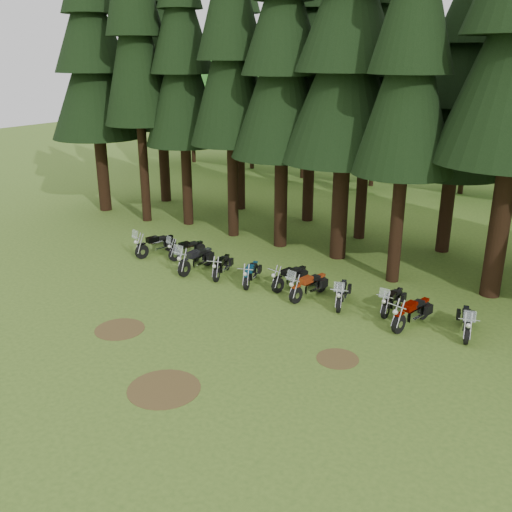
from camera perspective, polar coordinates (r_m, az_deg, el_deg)
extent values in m
plane|color=#426322|center=(20.84, -3.71, -7.34)|extent=(120.00, 120.00, 0.00)
cylinder|color=black|center=(37.17, -15.12, 8.60)|extent=(0.73, 0.73, 5.51)
cone|color=black|center=(36.59, -15.88, 16.72)|extent=(5.49, 5.49, 6.89)
cone|color=black|center=(36.61, -16.38, 21.80)|extent=(4.39, 4.39, 5.82)
cylinder|color=black|center=(34.03, -11.17, 9.02)|extent=(0.52, 0.52, 6.77)
cone|color=black|center=(33.49, -11.94, 19.99)|extent=(3.92, 3.92, 8.47)
cylinder|color=black|center=(33.07, -6.94, 7.84)|extent=(0.58, 0.58, 5.53)
cone|color=black|center=(32.42, -7.33, 17.04)|extent=(4.32, 4.32, 6.91)
cone|color=black|center=(32.44, -7.60, 22.80)|extent=(3.46, 3.46, 5.83)
cylinder|color=black|center=(30.65, -2.34, 7.47)|extent=(0.58, 0.58, 5.99)
cone|color=black|center=(29.97, -2.49, 18.26)|extent=(4.32, 4.32, 7.49)
cylinder|color=black|center=(28.93, 2.51, 6.31)|extent=(0.66, 0.66, 5.57)
cone|color=black|center=(28.19, 2.67, 16.92)|extent=(4.95, 4.95, 6.96)
cone|color=black|center=(28.22, 2.79, 23.59)|extent=(3.96, 3.96, 5.87)
cylinder|color=black|center=(27.43, 8.42, 5.51)|extent=(0.77, 0.77, 5.70)
cone|color=black|center=(26.66, 9.02, 16.96)|extent=(5.81, 5.81, 7.12)
cylinder|color=black|center=(24.92, 13.95, 3.71)|extent=(0.55, 0.55, 5.71)
cone|color=black|center=(24.06, 15.05, 16.34)|extent=(4.15, 4.15, 7.14)
cylinder|color=black|center=(24.52, 23.27, 3.53)|extent=(0.80, 0.80, 6.62)
cylinder|color=black|center=(38.77, -9.19, 9.72)|extent=(0.67, 0.67, 5.87)
cone|color=black|center=(38.23, -9.67, 18.04)|extent=(5.00, 5.00, 7.33)
cone|color=black|center=(38.30, -9.99, 23.21)|extent=(4.00, 4.00, 6.19)
cylinder|color=black|center=(36.24, -1.60, 9.00)|extent=(0.60, 0.60, 5.53)
cone|color=black|center=(35.65, -1.68, 17.40)|extent=(4.52, 4.52, 6.91)
cone|color=black|center=(35.67, -1.73, 22.64)|extent=(3.62, 3.62, 5.83)
cylinder|color=black|center=(33.73, 5.29, 8.15)|extent=(0.65, 0.65, 5.55)
cone|color=black|center=(33.10, 5.59, 17.22)|extent=(4.85, 4.85, 6.94)
cone|color=black|center=(33.13, 5.79, 22.89)|extent=(3.88, 3.88, 5.86)
cylinder|color=black|center=(30.73, 10.55, 6.74)|extent=(0.58, 0.58, 5.52)
cone|color=black|center=(30.03, 11.20, 16.62)|extent=(4.35, 4.35, 6.90)
cone|color=black|center=(30.06, 11.64, 22.82)|extent=(3.48, 3.48, 5.83)
cylinder|color=black|center=(29.70, 18.54, 4.79)|extent=(0.66, 0.66, 4.70)
cone|color=black|center=(28.96, 19.52, 13.41)|extent=(4.94, 4.94, 5.87)
cone|color=black|center=(28.85, 20.17, 18.87)|extent=(3.95, 3.95, 4.96)
cylinder|color=black|center=(53.11, -6.28, 11.09)|extent=(0.36, 0.36, 3.33)
sphere|color=#2B6F26|center=(52.65, -6.47, 15.88)|extent=(7.78, 7.78, 7.78)
sphere|color=#2B6F26|center=(51.17, -5.92, 14.92)|extent=(5.55, 5.55, 5.55)
cylinder|color=black|center=(49.84, -0.41, 10.63)|extent=(0.36, 0.36, 3.29)
sphere|color=#2B6F26|center=(49.34, -0.43, 15.67)|extent=(7.69, 7.69, 7.69)
sphere|color=#2B6F26|center=(47.94, 0.31, 14.64)|extent=(5.49, 5.49, 5.49)
cylinder|color=black|center=(46.11, 4.70, 9.52)|extent=(0.36, 0.36, 2.80)
sphere|color=#2B6F26|center=(45.60, 4.83, 14.14)|extent=(6.53, 6.53, 6.53)
sphere|color=#2B6F26|center=(44.48, 5.61, 13.13)|extent=(4.67, 4.67, 4.67)
cylinder|color=black|center=(43.96, 11.51, 8.53)|extent=(0.36, 0.36, 2.55)
sphere|color=#2B6F26|center=(43.45, 11.82, 12.93)|extent=(5.95, 5.95, 5.95)
sphere|color=#2B6F26|center=(42.52, 12.69, 11.92)|extent=(4.25, 4.25, 4.25)
cylinder|color=black|center=(43.14, 19.91, 7.50)|extent=(0.36, 0.36, 2.47)
sphere|color=#2B6F26|center=(42.64, 20.42, 11.82)|extent=(5.76, 5.76, 5.76)
sphere|color=#2B6F26|center=(41.85, 21.42, 10.77)|extent=(4.12, 4.12, 4.12)
cylinder|color=#4C3D1E|center=(21.39, -13.47, -7.12)|extent=(1.80, 1.80, 0.01)
cylinder|color=#4C3D1E|center=(19.14, 8.15, -10.13)|extent=(1.40, 1.40, 0.01)
cylinder|color=#4C3D1E|center=(17.65, -9.19, -12.97)|extent=(2.20, 2.20, 0.01)
cylinder|color=black|center=(28.20, -11.34, 0.43)|extent=(0.30, 0.72, 0.70)
cylinder|color=black|center=(29.05, -8.60, 1.17)|extent=(0.30, 0.72, 0.70)
cube|color=silver|center=(28.61, -9.87, 1.01)|extent=(0.45, 0.79, 0.36)
cube|color=black|center=(28.37, -10.33, 1.64)|extent=(0.44, 0.64, 0.26)
cube|color=black|center=(28.64, -9.51, 1.77)|extent=(0.44, 0.64, 0.13)
cube|color=silver|center=(27.75, -12.02, 2.13)|extent=(0.47, 0.23, 0.42)
cylinder|color=black|center=(27.61, -8.15, 0.10)|extent=(0.31, 0.62, 0.61)
cylinder|color=black|center=(28.31, -5.65, 0.70)|extent=(0.31, 0.62, 0.61)
cube|color=silver|center=(27.95, -6.81, 0.59)|extent=(0.45, 0.70, 0.31)
cube|color=black|center=(27.74, -7.21, 1.15)|extent=(0.42, 0.57, 0.22)
cube|color=black|center=(27.96, -6.46, 1.25)|extent=(0.42, 0.57, 0.11)
cube|color=silver|center=(27.22, -8.74, 1.62)|extent=(0.41, 0.23, 0.37)
cylinder|color=black|center=(25.62, -7.18, -1.28)|extent=(0.16, 0.73, 0.73)
cylinder|color=black|center=(26.86, -4.84, -0.20)|extent=(0.16, 0.73, 0.73)
cube|color=silver|center=(26.24, -5.92, -0.49)|extent=(0.32, 0.77, 0.37)
cube|color=black|center=(25.92, -6.30, 0.18)|extent=(0.34, 0.61, 0.26)
cube|color=black|center=(26.30, -5.60, 0.39)|extent=(0.34, 0.61, 0.13)
cube|color=silver|center=(25.06, -7.76, 0.59)|extent=(0.46, 0.14, 0.44)
cylinder|color=black|center=(24.94, -3.99, -1.89)|extent=(0.33, 0.64, 0.63)
cylinder|color=black|center=(26.24, -2.94, -0.75)|extent=(0.33, 0.64, 0.63)
cube|color=silver|center=(25.60, -3.42, -1.09)|extent=(0.47, 0.72, 0.32)
cube|color=black|center=(25.28, -3.59, -0.53)|extent=(0.44, 0.59, 0.23)
cube|color=black|center=(25.69, -3.28, -0.29)|extent=(0.44, 0.59, 0.11)
cylinder|color=black|center=(24.04, -0.95, -2.68)|extent=(0.34, 0.63, 0.62)
cylinder|color=black|center=(25.36, -0.10, -1.46)|extent=(0.34, 0.63, 0.62)
cube|color=silver|center=(24.71, -0.48, -1.84)|extent=(0.48, 0.71, 0.32)
cube|color=navy|center=(24.39, -0.61, -1.27)|extent=(0.44, 0.59, 0.23)
cube|color=black|center=(24.80, -0.36, -1.01)|extent=(0.44, 0.59, 0.11)
cylinder|color=black|center=(23.76, 2.20, -2.94)|extent=(0.26, 0.66, 0.65)
cylinder|color=black|center=(24.82, 4.60, -1.98)|extent=(0.26, 0.66, 0.65)
cube|color=silver|center=(24.29, 3.51, -2.23)|extent=(0.40, 0.73, 0.33)
cube|color=black|center=(24.00, 3.17, -1.59)|extent=(0.39, 0.59, 0.24)
cube|color=black|center=(24.33, 3.88, -1.40)|extent=(0.39, 0.59, 0.12)
cylinder|color=black|center=(22.81, 4.01, -3.93)|extent=(0.27, 0.70, 0.68)
cylinder|color=black|center=(23.97, 6.51, -2.81)|extent=(0.27, 0.70, 0.68)
cube|color=silver|center=(23.38, 5.38, -3.11)|extent=(0.42, 0.76, 0.35)
cube|color=#B43A15|center=(23.07, 5.04, -2.42)|extent=(0.41, 0.62, 0.25)
cube|color=black|center=(23.43, 5.78, -2.20)|extent=(0.41, 0.62, 0.12)
cube|color=silver|center=(22.24, 3.55, -1.98)|extent=(0.45, 0.21, 0.41)
cylinder|color=black|center=(22.22, 8.29, -4.83)|extent=(0.33, 0.64, 0.63)
cylinder|color=black|center=(23.57, 8.76, -3.38)|extent=(0.33, 0.64, 0.63)
cube|color=silver|center=(22.90, 8.56, -3.84)|extent=(0.47, 0.72, 0.33)
cube|color=black|center=(22.57, 8.53, -3.26)|extent=(0.44, 0.59, 0.23)
cube|color=black|center=(22.99, 8.66, -2.93)|extent=(0.44, 0.59, 0.11)
cube|color=silver|center=(21.62, 8.31, -3.08)|extent=(0.42, 0.24, 0.38)
cylinder|color=black|center=(22.06, 12.82, -5.36)|extent=(0.14, 0.61, 0.61)
cylinder|color=black|center=(23.30, 14.08, -4.09)|extent=(0.14, 0.61, 0.61)
cube|color=silver|center=(22.68, 13.52, -4.47)|extent=(0.27, 0.65, 0.31)
cube|color=black|center=(22.37, 13.40, -3.89)|extent=(0.28, 0.51, 0.22)
cube|color=black|center=(22.75, 13.77, -3.61)|extent=(0.28, 0.51, 0.11)
cube|color=silver|center=(21.50, 12.71, -3.65)|extent=(0.39, 0.12, 0.36)
cylinder|color=black|center=(21.03, 14.08, -6.60)|extent=(0.30, 0.73, 0.71)
cylinder|color=black|center=(22.35, 16.41, -5.21)|extent=(0.30, 0.73, 0.71)
cube|color=silver|center=(21.68, 15.38, -5.61)|extent=(0.45, 0.80, 0.37)
cube|color=#760900|center=(21.33, 15.12, -4.88)|extent=(0.44, 0.65, 0.26)
cube|color=black|center=(21.74, 15.80, -4.59)|extent=(0.44, 0.65, 0.13)
cylinder|color=black|center=(20.99, 20.29, -7.45)|extent=(0.31, 0.65, 0.63)
cylinder|color=black|center=(22.33, 20.18, -5.77)|extent=(0.31, 0.65, 0.63)
cube|color=silver|center=(21.67, 20.26, -6.33)|extent=(0.45, 0.72, 0.33)
cube|color=black|center=(21.32, 20.38, -5.74)|extent=(0.43, 0.59, 0.23)
cube|color=black|center=(21.74, 20.33, -5.35)|extent=(0.43, 0.59, 0.12)
cube|color=silver|center=(20.37, 20.60, -5.66)|extent=(0.42, 0.23, 0.38)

